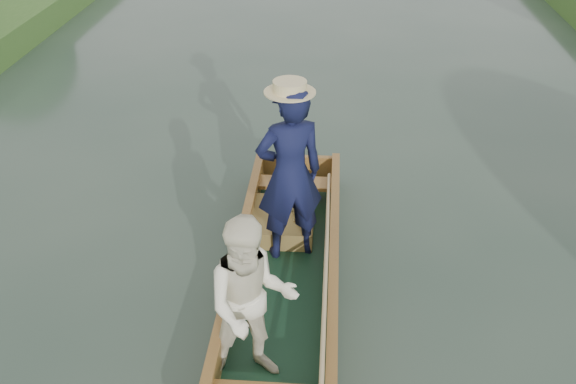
{
  "coord_description": "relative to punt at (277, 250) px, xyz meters",
  "views": [
    {
      "loc": [
        0.43,
        -5.2,
        4.46
      ],
      "look_at": [
        0.0,
        0.6,
        0.95
      ],
      "focal_mm": 40.0,
      "sensor_mm": 36.0,
      "label": 1
    }
  ],
  "objects": [
    {
      "name": "ground",
      "position": [
        0.06,
        0.07,
        -0.68
      ],
      "size": [
        120.0,
        120.0,
        0.0
      ],
      "primitive_type": "plane",
      "color": "#283D30",
      "rests_on": "ground"
    },
    {
      "name": "punt",
      "position": [
        0.0,
        0.0,
        0.0
      ],
      "size": [
        1.21,
        5.05,
        2.13
      ],
      "color": "black",
      "rests_on": "ground"
    }
  ]
}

